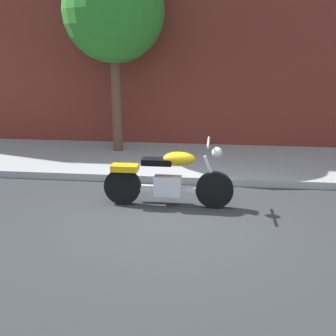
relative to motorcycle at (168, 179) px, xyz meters
name	(u,v)px	position (x,y,z in m)	size (l,w,h in m)	color
ground_plane	(178,219)	(0.22, -0.55, -0.45)	(60.00, 60.00, 0.00)	#303335
sidewalk	(192,161)	(0.22, 2.55, -0.38)	(19.17, 2.86, 0.14)	#A3A3A3
motorcycle	(168,179)	(0.00, 0.00, 0.00)	(2.12, 0.70, 1.10)	black
street_tree	(114,12)	(-1.56, 3.10, 2.78)	(2.24, 2.24, 4.38)	brown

